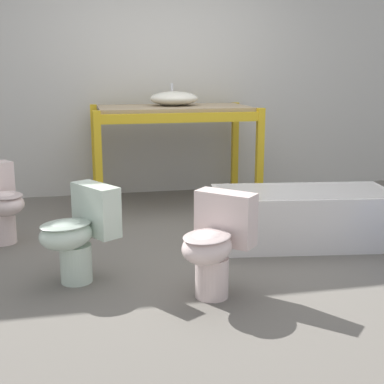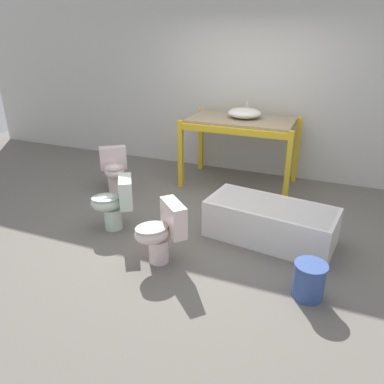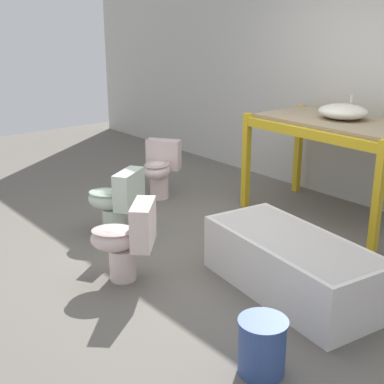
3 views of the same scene
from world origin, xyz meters
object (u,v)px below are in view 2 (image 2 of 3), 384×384
toilet_near (114,169)px  toilet_extra (161,231)px  bathtub_main (270,220)px  bucket_white (309,280)px  sink_basin (244,113)px  toilet_far (115,202)px

toilet_near → toilet_extra: (1.47, -1.41, 0.00)m
bathtub_main → bucket_white: bearing=-50.7°
toilet_extra → toilet_near: bearing=-180.0°
sink_basin → toilet_near: bearing=-147.8°
toilet_far → toilet_extra: bearing=31.9°
toilet_far → bathtub_main: bearing=72.3°
toilet_far → toilet_extra: 0.94m
bathtub_main → bucket_white: bathtub_main is taller
sink_basin → toilet_extra: sink_basin is taller
sink_basin → bucket_white: 2.95m
sink_basin → bucket_white: (1.31, -2.48, -0.93)m
bathtub_main → toilet_near: 2.50m
sink_basin → toilet_far: sink_basin is taller
sink_basin → toilet_near: sink_basin is taller
sink_basin → bucket_white: size_ratio=1.42×
toilet_extra → toilet_far: bearing=-163.3°
toilet_far → bucket_white: toilet_far is taller
toilet_near → toilet_far: same height
sink_basin → bathtub_main: (0.77, -1.60, -0.85)m
sink_basin → bucket_white: bearing=-62.2°
toilet_extra → bucket_white: toilet_extra is taller
toilet_extra → bucket_white: 1.51m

